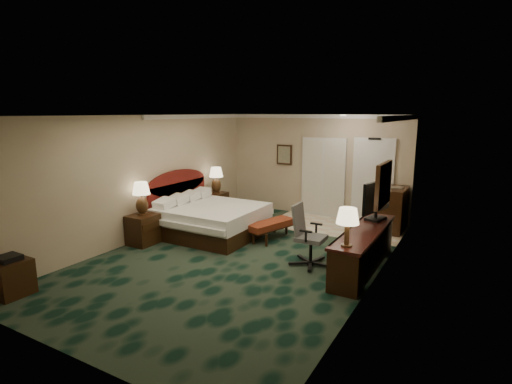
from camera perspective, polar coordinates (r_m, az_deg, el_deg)
The scene contains 25 objects.
floor at distance 7.88m, azimuth -1.92°, elevation -9.15°, with size 5.00×7.50×0.00m, color black.
ceiling at distance 7.38m, azimuth -2.06°, elevation 10.88°, with size 5.00×7.50×0.00m, color white.
wall_back at distance 10.85m, azimuth 8.44°, elevation 3.76°, with size 5.00×0.00×2.70m, color tan.
wall_front at distance 4.84m, azimuth -26.07°, elevation -6.80°, with size 5.00×0.00×2.70m, color tan.
wall_left at distance 9.06m, azimuth -15.60°, elevation 1.98°, with size 0.00×7.50×2.70m, color tan.
wall_right at distance 6.59m, azimuth 16.89°, elevation -1.51°, with size 0.00×7.50×2.70m, color tan.
crown_molding at distance 7.38m, azimuth -2.06°, elevation 10.49°, with size 5.00×7.50×0.10m, color silver, non-canonical shape.
tile_patch at distance 10.04m, azimuth 11.26°, elevation -4.79°, with size 3.20×1.70×0.01m, color beige.
headboard at distance 9.86m, azimuth -11.05°, elevation -0.92°, with size 0.12×2.00×1.40m, color #44120B, non-canonical shape.
entry_door at distance 10.42m, azimuth 16.30°, elevation 1.44°, with size 1.02×0.06×2.18m, color silver.
closet_doors at distance 10.77m, azimuth 9.56°, elevation 2.06°, with size 1.20×0.06×2.10m, color beige.
wall_art at distance 11.14m, azimuth 4.07°, elevation 5.35°, with size 0.45×0.06×0.55m, color slate.
wall_mirror at distance 7.14m, azimuth 17.75°, elevation 1.04°, with size 0.05×0.95×0.75m, color white.
bed at distance 9.17m, azimuth -6.28°, elevation -4.04°, with size 2.12×1.96×0.67m, color white.
nightstand_near at distance 8.82m, azimuth -15.83°, elevation -5.17°, with size 0.51×0.58×0.64m, color black.
nightstand_far at distance 10.74m, azimuth -5.86°, elevation -1.81°, with size 0.52×0.60×0.65m, color black.
lamp_near at distance 8.71m, azimuth -16.02°, elevation -0.87°, with size 0.37×0.37×0.69m, color #321B0D, non-canonical shape.
lamp_far at distance 10.62m, azimuth -5.71°, elevation 1.71°, with size 0.36×0.36×0.69m, color #321B0D, non-canonical shape.
bed_bench at distance 8.86m, azimuth 2.10°, elevation -5.46°, with size 0.41×1.18×0.40m, color maroon.
side_table at distance 7.27m, azimuth -31.62°, elevation -10.38°, with size 0.51×0.51×0.55m, color black.
desk at distance 7.40m, azimuth 15.11°, elevation -7.94°, with size 0.55×2.54×0.73m, color black.
tv at distance 7.91m, azimuth 16.85°, elevation -1.19°, with size 0.08×0.97×0.75m, color black.
desk_lamp at distance 6.26m, azimuth 12.91°, elevation -4.89°, with size 0.35×0.35×0.61m, color #321B0D, non-canonical shape.
desk_chair at distance 7.34m, azimuth 7.87°, elevation -6.19°, with size 0.65×0.61×1.12m, color #585858, non-canonical shape.
minibar at distance 9.90m, azimuth 18.97°, elevation -2.39°, with size 0.54×0.98×1.03m, color black.
Camera 1 is at (3.87, -6.29, 2.76)m, focal length 28.00 mm.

